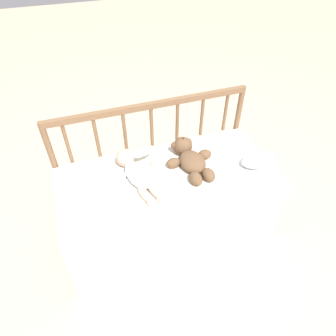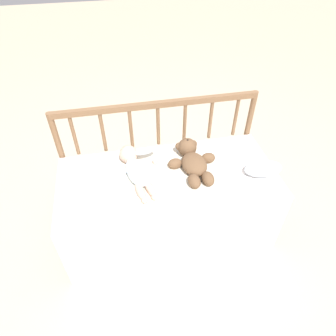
% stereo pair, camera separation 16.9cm
% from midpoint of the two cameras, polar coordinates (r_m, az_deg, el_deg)
% --- Properties ---
extents(ground_plane, '(12.00, 12.00, 0.00)m').
position_cam_midpoint_polar(ground_plane, '(2.08, -2.28, -11.13)').
color(ground_plane, '#C6B293').
extents(crib_mattress, '(1.26, 0.59, 0.47)m').
position_cam_midpoint_polar(crib_mattress, '(1.90, -2.48, -6.90)').
color(crib_mattress, white).
rests_on(crib_mattress, ground_plane).
extents(crib_rail, '(1.26, 0.04, 0.78)m').
position_cam_midpoint_polar(crib_rail, '(1.90, -5.63, 6.35)').
color(crib_rail, brown).
rests_on(crib_rail, ground_plane).
extents(blanket, '(0.85, 0.52, 0.01)m').
position_cam_midpoint_polar(blanket, '(1.72, -3.79, -1.71)').
color(blanket, silver).
rests_on(blanket, crib_mattress).
extents(teddy_bear, '(0.30, 0.38, 0.12)m').
position_cam_midpoint_polar(teddy_bear, '(1.77, 1.56, 1.74)').
color(teddy_bear, brown).
rests_on(teddy_bear, crib_mattress).
extents(baby, '(0.32, 0.42, 0.11)m').
position_cam_midpoint_polar(baby, '(1.71, -9.16, -0.79)').
color(baby, white).
rests_on(baby, crib_mattress).
extents(small_pillow, '(0.23, 0.13, 0.06)m').
position_cam_midpoint_polar(small_pillow, '(1.84, 14.42, 1.35)').
color(small_pillow, silver).
rests_on(small_pillow, crib_mattress).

